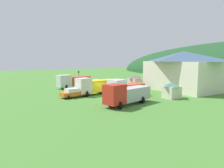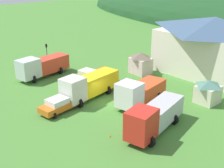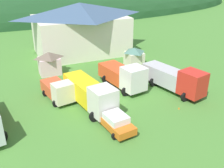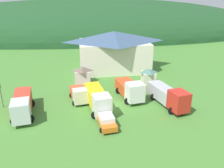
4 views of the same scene
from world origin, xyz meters
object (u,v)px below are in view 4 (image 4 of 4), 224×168
at_px(depot_building, 114,50).
at_px(traffic_cone_near_pickup, 163,119).
at_px(play_shed_cream, 149,76).
at_px(crane_truck_red, 169,96).
at_px(play_shed_pink, 82,74).
at_px(traffic_light_west, 1,93).
at_px(tow_truck_silver, 22,105).
at_px(flatbed_truck_yellow, 98,99).
at_px(light_truck_cream, 79,94).
at_px(service_pickup_orange, 105,119).
at_px(heavy_rig_white, 130,89).

height_order(depot_building, traffic_cone_near_pickup, depot_building).
bearing_deg(play_shed_cream, crane_truck_red, -88.35).
height_order(play_shed_pink, traffic_light_west, traffic_light_west).
relative_size(tow_truck_silver, traffic_light_west, 2.22).
height_order(depot_building, traffic_light_west, depot_building).
relative_size(play_shed_pink, crane_truck_red, 0.37).
distance_m(depot_building, flatbed_truck_yellow, 20.03).
bearing_deg(flatbed_truck_yellow, crane_truck_red, 79.30).
xyz_separation_m(tow_truck_silver, light_truck_cream, (7.78, 3.69, -0.46)).
xyz_separation_m(tow_truck_silver, service_pickup_orange, (11.20, -3.95, -0.89)).
distance_m(heavy_rig_white, traffic_cone_near_pickup, 8.05).
height_order(play_shed_cream, traffic_light_west, traffic_light_west).
xyz_separation_m(service_pickup_orange, traffic_cone_near_pickup, (7.90, 0.39, -0.83)).
relative_size(depot_building, flatbed_truck_yellow, 1.87).
distance_m(crane_truck_red, traffic_cone_near_pickup, 4.66).
bearing_deg(light_truck_cream, service_pickup_orange, 13.55).
bearing_deg(depot_building, play_shed_pink, -132.53).
bearing_deg(depot_building, light_truck_cream, -115.78).
bearing_deg(light_truck_cream, play_shed_cream, 106.10).
height_order(play_shed_cream, crane_truck_red, crane_truck_red).
distance_m(flatbed_truck_yellow, service_pickup_orange, 4.60).
bearing_deg(service_pickup_orange, play_shed_pink, -177.91).
bearing_deg(play_shed_cream, service_pickup_orange, -124.31).
bearing_deg(play_shed_pink, heavy_rig_white, -47.64).
xyz_separation_m(crane_truck_red, traffic_light_west, (-24.86, 2.83, 0.63)).
bearing_deg(traffic_light_west, depot_building, 41.02).
bearing_deg(flatbed_truck_yellow, light_truck_cream, -148.49).
distance_m(play_shed_cream, crane_truck_red, 10.09).
xyz_separation_m(depot_building, light_truck_cream, (-7.74, -16.03, -3.14)).
xyz_separation_m(play_shed_cream, play_shed_pink, (-12.51, 1.67, 0.20)).
height_order(play_shed_pink, service_pickup_orange, play_shed_pink).
bearing_deg(light_truck_cream, traffic_cone_near_pickup, 46.78).
xyz_separation_m(crane_truck_red, service_pickup_orange, (-10.02, -4.18, -0.88)).
relative_size(depot_building, crane_truck_red, 1.84).
xyz_separation_m(depot_building, service_pickup_orange, (-4.31, -23.67, -3.57)).
height_order(depot_building, service_pickup_orange, depot_building).
bearing_deg(depot_building, crane_truck_red, -73.68).
relative_size(depot_building, heavy_rig_white, 2.12).
height_order(light_truck_cream, crane_truck_red, crane_truck_red).
bearing_deg(play_shed_cream, depot_building, 119.92).
xyz_separation_m(play_shed_cream, traffic_cone_near_pickup, (-1.82, -13.87, -1.46)).
bearing_deg(service_pickup_orange, depot_building, 161.85).
xyz_separation_m(tow_truck_silver, crane_truck_red, (21.22, 0.23, -0.01)).
bearing_deg(flatbed_truck_yellow, service_pickup_orange, -0.41).
xyz_separation_m(heavy_rig_white, service_pickup_orange, (-4.79, -7.63, -0.83)).
height_order(play_shed_pink, traffic_cone_near_pickup, play_shed_pink).
xyz_separation_m(flatbed_truck_yellow, traffic_light_west, (-14.15, 2.55, 0.60)).
distance_m(depot_building, play_shed_cream, 11.25).
distance_m(play_shed_cream, service_pickup_orange, 17.27).
bearing_deg(light_truck_cream, depot_building, 143.62).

